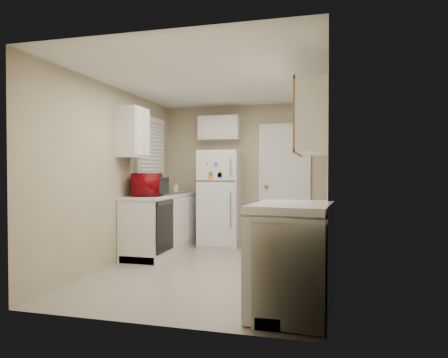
# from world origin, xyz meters

# --- Properties ---
(floor) EXTENTS (3.80, 3.80, 0.00)m
(floor) POSITION_xyz_m (0.00, 0.00, 0.00)
(floor) COLOR #AFA697
(floor) RESTS_ON ground
(ceiling) EXTENTS (3.80, 3.80, 0.00)m
(ceiling) POSITION_xyz_m (0.00, 0.00, 2.40)
(ceiling) COLOR white
(ceiling) RESTS_ON floor
(wall_left) EXTENTS (3.80, 3.80, 0.00)m
(wall_left) POSITION_xyz_m (-1.40, 0.00, 1.20)
(wall_left) COLOR tan
(wall_left) RESTS_ON floor
(wall_right) EXTENTS (3.80, 3.80, 0.00)m
(wall_right) POSITION_xyz_m (1.40, 0.00, 1.20)
(wall_right) COLOR tan
(wall_right) RESTS_ON floor
(wall_back) EXTENTS (2.80, 2.80, 0.00)m
(wall_back) POSITION_xyz_m (0.00, 1.90, 1.20)
(wall_back) COLOR tan
(wall_back) RESTS_ON floor
(wall_front) EXTENTS (2.80, 2.80, 0.00)m
(wall_front) POSITION_xyz_m (0.00, -1.90, 1.20)
(wall_front) COLOR tan
(wall_front) RESTS_ON floor
(left_counter) EXTENTS (0.60, 1.80, 0.90)m
(left_counter) POSITION_xyz_m (-1.10, 0.90, 0.45)
(left_counter) COLOR silver
(left_counter) RESTS_ON floor
(dishwasher) EXTENTS (0.03, 0.58, 0.72)m
(dishwasher) POSITION_xyz_m (-0.81, 0.30, 0.49)
(dishwasher) COLOR black
(dishwasher) RESTS_ON floor
(sink) EXTENTS (0.54, 0.74, 0.16)m
(sink) POSITION_xyz_m (-1.10, 1.05, 0.86)
(sink) COLOR gray
(sink) RESTS_ON left_counter
(microwave) EXTENTS (0.67, 0.51, 0.39)m
(microwave) POSITION_xyz_m (-1.14, 0.47, 1.05)
(microwave) COLOR maroon
(microwave) RESTS_ON left_counter
(soap_bottle) EXTENTS (0.09, 0.09, 0.17)m
(soap_bottle) POSITION_xyz_m (-1.15, 1.62, 1.00)
(soap_bottle) COLOR silver
(soap_bottle) RESTS_ON left_counter
(window_blinds) EXTENTS (0.10, 0.98, 1.08)m
(window_blinds) POSITION_xyz_m (-1.36, 1.05, 1.60)
(window_blinds) COLOR silver
(window_blinds) RESTS_ON wall_left
(upper_cabinet_left) EXTENTS (0.30, 0.45, 0.70)m
(upper_cabinet_left) POSITION_xyz_m (-1.25, 0.22, 1.80)
(upper_cabinet_left) COLOR silver
(upper_cabinet_left) RESTS_ON wall_left
(refrigerator) EXTENTS (0.70, 0.68, 1.60)m
(refrigerator) POSITION_xyz_m (-0.35, 1.60, 0.80)
(refrigerator) COLOR silver
(refrigerator) RESTS_ON floor
(cabinet_over_fridge) EXTENTS (0.70, 0.30, 0.40)m
(cabinet_over_fridge) POSITION_xyz_m (-0.40, 1.75, 2.00)
(cabinet_over_fridge) COLOR silver
(cabinet_over_fridge) RESTS_ON wall_back
(interior_door) EXTENTS (0.86, 0.06, 2.08)m
(interior_door) POSITION_xyz_m (0.70, 1.86, 1.02)
(interior_door) COLOR silver
(interior_door) RESTS_ON floor
(right_counter) EXTENTS (0.60, 2.00, 0.90)m
(right_counter) POSITION_xyz_m (1.10, -0.80, 0.45)
(right_counter) COLOR silver
(right_counter) RESTS_ON floor
(stove) EXTENTS (0.74, 0.87, 0.99)m
(stove) POSITION_xyz_m (1.09, -1.39, 0.49)
(stove) COLOR silver
(stove) RESTS_ON floor
(upper_cabinet_right) EXTENTS (0.30, 1.20, 0.70)m
(upper_cabinet_right) POSITION_xyz_m (1.25, -0.50, 1.80)
(upper_cabinet_right) COLOR silver
(upper_cabinet_right) RESTS_ON wall_right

